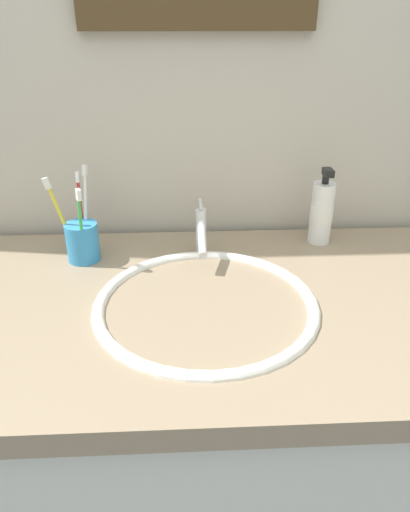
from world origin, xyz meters
TOP-DOWN VIEW (x-y plane):
  - tiled_wall_back at (0.00, 0.36)m, footprint 2.41×0.04m
  - vanity_counter at (0.00, 0.00)m, footprint 1.21×0.65m
  - sink_basin at (-0.00, -0.02)m, footprint 0.43×0.43m
  - faucet at (-0.00, 0.18)m, footprint 0.02×0.15m
  - toothbrush_cup at (-0.27, 0.18)m, footprint 0.07×0.07m
  - toothbrush_red at (-0.27, 0.22)m, footprint 0.02×0.05m
  - toothbrush_green at (-0.26, 0.15)m, footprint 0.02×0.03m
  - toothbrush_white at (-0.26, 0.22)m, footprint 0.02×0.06m
  - toothbrush_yellow at (-0.31, 0.18)m, footprint 0.06×0.01m
  - soap_dispenser at (0.29, 0.25)m, footprint 0.05×0.06m

SIDE VIEW (x-z plane):
  - vanity_counter at x=0.00m, z-range 0.00..0.91m
  - sink_basin at x=0.00m, z-range 0.82..0.93m
  - toothbrush_cup at x=-0.27m, z-range 0.91..1.00m
  - faucet at x=0.00m, z-range 0.91..1.03m
  - soap_dispenser at x=0.29m, z-range 0.90..1.08m
  - toothbrush_green at x=-0.26m, z-range 0.93..1.11m
  - toothbrush_red at x=-0.27m, z-range 0.93..1.11m
  - toothbrush_yellow at x=-0.31m, z-range 0.93..1.12m
  - toothbrush_white at x=-0.26m, z-range 0.93..1.13m
  - tiled_wall_back at x=0.00m, z-range 0.00..2.40m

